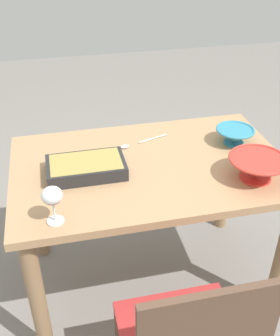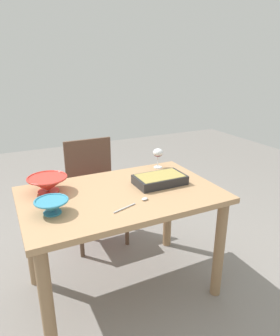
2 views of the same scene
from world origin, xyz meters
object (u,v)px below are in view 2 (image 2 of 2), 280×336
Objects in this scene: chair at (93,187)px; mixing_bowl at (52,206)px; wine_glass at (158,154)px; casserole_dish at (160,179)px; serving_spoon at (138,202)px; small_bowl at (48,184)px; dining_table at (122,210)px.

mixing_bowl is (-0.49, -0.86, 0.31)m from chair.
wine_glass is 0.34m from casserole_dish.
wine_glass is at bearing 24.32° from mixing_bowl.
casserole_dish reaches higher than serving_spoon.
casserole_dish is at bearing 37.32° from serving_spoon.
wine_glass is 0.82× the size of mixing_bowl.
chair is at bearing 131.60° from wine_glass.
chair is at bearing 50.09° from small_bowl.
mixing_bowl is (-0.89, -0.40, -0.07)m from wine_glass.
chair is at bearing 89.22° from serving_spoon.
chair is 0.99m from serving_spoon.
chair is (0.04, 0.76, -0.14)m from dining_table.
wine_glass reaches higher than chair.
wine_glass reaches higher than dining_table.
chair is at bearing 86.85° from dining_table.
casserole_dish is 1.34× the size of small_bowl.
mixing_bowl reaches higher than dining_table.
serving_spoon reaches higher than dining_table.
casserole_dish is 1.32× the size of serving_spoon.
small_bowl reaches higher than casserole_dish.
wine_glass is 0.98m from mixing_bowl.
small_bowl is at bearing -129.91° from chair.
dining_table is 4.95× the size of small_bowl.
serving_spoon is at bearing -81.13° from dining_table.
chair is 0.79m from small_bowl.
casserole_dish is at bearing -116.81° from wine_glass.
casserole_dish is at bearing 8.11° from mixing_bowl.
serving_spoon is (0.03, -0.19, 0.13)m from dining_table.
dining_table is at bearing -144.80° from wine_glass.
chair reaches higher than mixing_bowl.
wine_glass is at bearing 6.54° from small_bowl.
small_bowl is (0.03, 0.31, 0.01)m from mixing_bowl.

